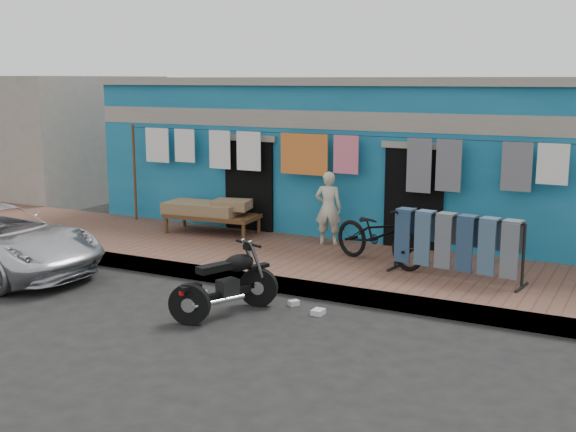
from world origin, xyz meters
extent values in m
plane|color=black|center=(0.00, 0.00, 0.00)|extent=(80.00, 80.00, 0.00)
cube|color=brown|center=(0.00, 3.00, 0.12)|extent=(28.00, 3.00, 0.25)
cube|color=gray|center=(0.00, 1.55, 0.12)|extent=(28.00, 0.10, 0.25)
cube|color=#146088|center=(0.00, 7.00, 1.60)|extent=(12.00, 5.00, 3.20)
cube|color=#9E9384|center=(0.00, 4.56, 2.55)|extent=(12.00, 0.14, 0.35)
cube|color=#9E9384|center=(0.00, 7.00, 3.28)|extent=(12.20, 5.20, 0.16)
cube|color=black|center=(-2.20, 4.48, 1.05)|extent=(1.10, 0.10, 2.10)
cube|color=black|center=(1.30, 4.48, 1.05)|extent=(1.10, 0.10, 2.10)
cube|color=#9E9384|center=(-11.00, 7.00, 1.70)|extent=(6.00, 5.00, 3.40)
cylinder|color=brown|center=(-5.00, 4.25, 1.30)|extent=(0.06, 0.06, 2.10)
cylinder|color=black|center=(0.00, 4.25, 2.30)|extent=(10.00, 0.01, 0.01)
cube|color=silver|center=(-4.35, 4.25, 1.93)|extent=(0.60, 0.02, 0.73)
cube|color=silver|center=(-3.63, 4.25, 1.95)|extent=(0.50, 0.02, 0.69)
cube|color=silver|center=(-2.76, 4.25, 1.91)|extent=(0.50, 0.02, 0.78)
cube|color=silver|center=(-2.07, 4.25, 1.91)|extent=(0.55, 0.02, 0.78)
cube|color=#CC4C26|center=(-0.84, 4.25, 1.91)|extent=(1.00, 0.02, 0.79)
cube|color=#D8657D|center=(0.04, 4.25, 1.94)|extent=(0.50, 0.02, 0.72)
cube|color=slate|center=(1.45, 4.25, 1.81)|extent=(0.45, 0.02, 0.97)
cube|color=slate|center=(1.98, 4.25, 1.84)|extent=(0.45, 0.02, 0.91)
cube|color=slate|center=(3.13, 4.25, 1.89)|extent=(0.50, 0.02, 0.83)
cube|color=silver|center=(3.70, 4.25, 1.96)|extent=(0.50, 0.02, 0.68)
imported|color=beige|center=(-0.21, 4.02, 0.94)|extent=(0.57, 0.45, 1.39)
imported|color=black|center=(1.16, 3.11, 0.87)|extent=(2.02, 1.32, 1.23)
cube|color=silver|center=(-0.94, 0.86, 0.04)|extent=(0.17, 0.14, 0.07)
cube|color=silver|center=(0.59, 1.06, 0.04)|extent=(0.18, 0.19, 0.08)
cube|color=silver|center=(1.10, 0.84, 0.04)|extent=(0.16, 0.20, 0.08)
camera|label=1|loc=(5.32, -8.12, 3.33)|focal=45.00mm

